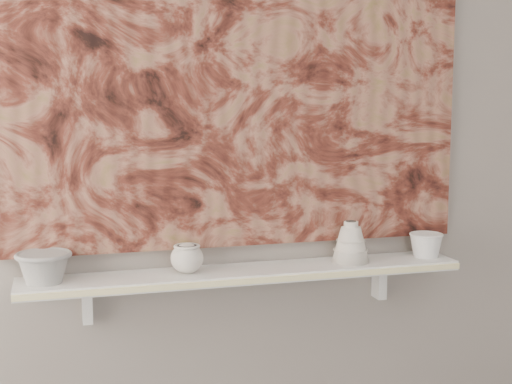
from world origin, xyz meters
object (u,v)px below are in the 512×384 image
object	(u,v)px
painting	(240,74)
shelf	(247,274)
cup_cream	(187,258)
bowl_grey	(44,267)
bell_vessel	(351,242)
bowl_white	(426,245)

from	to	relation	value
painting	shelf	bearing A→B (deg)	-90.00
shelf	cup_cream	xyz separation A→B (m)	(-0.19, 0.00, 0.06)
bowl_grey	bell_vessel	world-z (taller)	bell_vessel
shelf	bowl_white	xyz separation A→B (m)	(0.63, 0.00, 0.06)
shelf	bowl_white	bearing A→B (deg)	0.00
painting	bowl_white	world-z (taller)	painting
bowl_grey	shelf	bearing A→B (deg)	0.00
shelf	bowl_grey	world-z (taller)	bowl_grey
bowl_grey	cup_cream	world-z (taller)	bowl_grey
cup_cream	bell_vessel	size ratio (longest dim) A/B	0.75
shelf	bell_vessel	xyz separation A→B (m)	(0.35, 0.00, 0.08)
painting	bell_vessel	xyz separation A→B (m)	(0.35, -0.08, -0.54)
painting	bowl_white	distance (m)	0.85
cup_cream	bowl_grey	bearing A→B (deg)	180.00
cup_cream	bell_vessel	bearing A→B (deg)	0.00
shelf	bowl_grey	size ratio (longest dim) A/B	8.61
bowl_white	bell_vessel	bearing A→B (deg)	180.00
shelf	painting	bearing A→B (deg)	90.00
bowl_grey	cup_cream	size ratio (longest dim) A/B	1.61
shelf	painting	distance (m)	0.63
painting	cup_cream	distance (m)	0.60
cup_cream	shelf	bearing A→B (deg)	0.00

